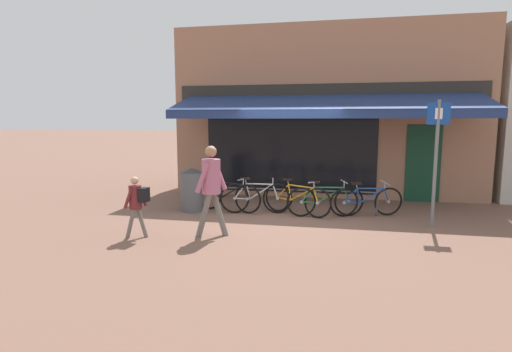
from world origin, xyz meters
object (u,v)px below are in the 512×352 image
bicycle_silver (256,197)px  litter_bin (192,190)px  pedestrian_child (137,199)px  parking_sign (436,151)px  bicycle_blue (366,201)px  bicycle_black (228,196)px  bicycle_orange (297,199)px  pedestrian_adult (211,181)px  bicycle_green (325,200)px

bicycle_silver → litter_bin: bearing=174.5°
pedestrian_child → litter_bin: bearing=-92.5°
parking_sign → bicycle_blue: bearing=151.1°
bicycle_black → bicycle_orange: size_ratio=1.06×
litter_bin → bicycle_blue: bearing=4.1°
bicycle_black → pedestrian_adult: (0.27, -2.12, 0.68)m
bicycle_blue → litter_bin: litter_bin is taller
bicycle_orange → pedestrian_child: pedestrian_child is taller
litter_bin → bicycle_black: bearing=11.8°
bicycle_silver → litter_bin: litter_bin is taller
bicycle_green → bicycle_silver: bearing=164.1°
bicycle_orange → bicycle_blue: (1.59, 0.15, -0.01)m
bicycle_black → litter_bin: bearing=-152.9°
bicycle_black → pedestrian_child: pedestrian_child is taller
bicycle_green → pedestrian_child: size_ratio=1.49×
bicycle_black → bicycle_blue: size_ratio=1.04×
bicycle_green → pedestrian_child: (-3.42, -2.44, 0.36)m
bicycle_orange → litter_bin: size_ratio=1.55×
bicycle_blue → pedestrian_adult: pedestrian_adult is taller
bicycle_orange → pedestrian_child: bearing=-112.8°
bicycle_black → bicycle_green: 2.35m
bicycle_green → parking_sign: 2.59m
bicycle_silver → bicycle_blue: bearing=-6.8°
litter_bin → bicycle_green: bearing=2.0°
bicycle_silver → bicycle_blue: bicycle_silver is taller
bicycle_silver → pedestrian_adult: pedestrian_adult is taller
bicycle_orange → bicycle_green: size_ratio=0.95×
bicycle_black → pedestrian_adult: size_ratio=1.00×
bicycle_blue → litter_bin: 4.16m
bicycle_black → parking_sign: parking_sign is taller
parking_sign → bicycle_green: bearing=166.7°
bicycle_silver → bicycle_green: (1.64, -0.02, -0.01)m
bicycle_orange → pedestrian_adult: 2.62m
bicycle_orange → bicycle_blue: bearing=30.5°
bicycle_black → bicycle_blue: bearing=17.3°
bicycle_silver → parking_sign: 4.09m
pedestrian_adult → bicycle_orange: bearing=-120.6°
bicycle_black → pedestrian_child: 2.75m
bicycle_black → parking_sign: bearing=7.9°
bicycle_orange → bicycle_green: bearing=21.7°
bicycle_blue → pedestrian_child: 5.10m
litter_bin → parking_sign: size_ratio=0.41×
bicycle_black → bicycle_silver: bearing=11.6°
bicycle_black → bicycle_orange: bearing=14.3°
bicycle_orange → bicycle_silver: bearing=-153.7°
bicycle_orange → pedestrian_adult: bearing=-98.9°
pedestrian_child → parking_sign: (5.65, 1.92, 0.86)m
bicycle_silver → pedestrian_child: 3.06m
bicycle_green → pedestrian_adult: (-2.08, -2.05, 0.69)m
bicycle_blue → litter_bin: (-4.15, -0.30, 0.17)m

